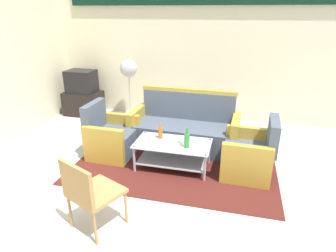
{
  "coord_description": "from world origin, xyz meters",
  "views": [
    {
      "loc": [
        0.71,
        -3.0,
        2.21
      ],
      "look_at": [
        -0.24,
        0.75,
        0.65
      ],
      "focal_mm": 30.91,
      "sensor_mm": 36.0,
      "label": 1
    }
  ],
  "objects": [
    {
      "name": "wall_back",
      "position": [
        0.0,
        3.05,
        1.48
      ],
      "size": [
        6.52,
        0.19,
        2.8
      ],
      "color": "beige",
      "rests_on": "ground"
    },
    {
      "name": "armchair_right",
      "position": [
        0.94,
        0.82,
        0.29
      ],
      "size": [
        0.73,
        0.79,
        0.85
      ],
      "rotation": [
        0.0,
        0.0,
        1.53
      ],
      "color": "#4C5666",
      "rests_on": "rug"
    },
    {
      "name": "pedestal_fan",
      "position": [
        -1.55,
        2.6,
        1.01
      ],
      "size": [
        0.36,
        0.36,
        1.27
      ],
      "color": "#2D2D33",
      "rests_on": "ground"
    },
    {
      "name": "couch",
      "position": [
        -0.13,
        1.46,
        0.32
      ],
      "size": [
        1.82,
        0.8,
        0.96
      ],
      "rotation": [
        0.0,
        0.0,
        3.11
      ],
      "color": "#4C5666",
      "rests_on": "rug"
    },
    {
      "name": "tv_stand",
      "position": [
        -2.64,
        2.55,
        0.26
      ],
      "size": [
        0.8,
        0.5,
        0.52
      ],
      "primitive_type": "cube",
      "color": "black",
      "rests_on": "ground"
    },
    {
      "name": "cup",
      "position": [
        -0.02,
        0.75,
        0.46
      ],
      "size": [
        0.08,
        0.08,
        0.1
      ],
      "primitive_type": "cylinder",
      "color": "silver",
      "rests_on": "coffee_table"
    },
    {
      "name": "rug",
      "position": [
        -0.14,
        0.85,
        0.01
      ],
      "size": [
        2.99,
        2.0,
        0.01
      ],
      "primitive_type": "cube",
      "color": "#511E19",
      "rests_on": "ground"
    },
    {
      "name": "bottle_orange",
      "position": [
        -0.38,
        0.83,
        0.5
      ],
      "size": [
        0.07,
        0.07,
        0.23
      ],
      "color": "#D85919",
      "rests_on": "coffee_table"
    },
    {
      "name": "ground_plane",
      "position": [
        0.0,
        0.0,
        0.0
      ],
      "size": [
        14.0,
        14.0,
        0.0
      ],
      "primitive_type": "plane",
      "color": "beige"
    },
    {
      "name": "coffee_table",
      "position": [
        -0.15,
        0.71,
        0.27
      ],
      "size": [
        1.1,
        0.6,
        0.4
      ],
      "color": "silver",
      "rests_on": "rug"
    },
    {
      "name": "bottle_green",
      "position": [
        0.07,
        0.62,
        0.52
      ],
      "size": [
        0.08,
        0.08,
        0.3
      ],
      "color": "#2D8C38",
      "rests_on": "coffee_table"
    },
    {
      "name": "wicker_chair",
      "position": [
        -0.69,
        -0.78,
        0.49
      ],
      "size": [
        0.63,
        0.63,
        0.84
      ],
      "rotation": [
        0.0,
        0.0,
        -0.42
      ],
      "color": "#AD844C",
      "rests_on": "ground"
    },
    {
      "name": "television",
      "position": [
        -2.64,
        2.55,
        0.76
      ],
      "size": [
        0.61,
        0.46,
        0.48
      ],
      "rotation": [
        0.0,
        0.0,
        3.12
      ],
      "color": "black",
      "rests_on": "tv_stand"
    },
    {
      "name": "armchair_left",
      "position": [
        -1.22,
        0.9,
        0.29
      ],
      "size": [
        0.72,
        0.78,
        0.85
      ],
      "rotation": [
        0.0,
        0.0,
        -1.6
      ],
      "color": "#4C5666",
      "rests_on": "rug"
    }
  ]
}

